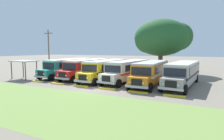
# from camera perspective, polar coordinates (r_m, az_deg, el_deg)

# --- Properties ---
(ground_plane) EXTENTS (220.00, 220.00, 0.00)m
(ground_plane) POSITION_cam_1_polar(r_m,az_deg,el_deg) (21.37, -5.77, -5.52)
(ground_plane) COLOR slate
(foreground_grass_strip) EXTENTS (80.00, 9.23, 0.01)m
(foreground_grass_strip) POSITION_cam_1_polar(r_m,az_deg,el_deg) (16.16, -19.01, -9.68)
(foreground_grass_strip) COLOR olive
(foreground_grass_strip) RESTS_ON ground_plane
(parked_bus_slot_0) EXTENTS (3.13, 10.90, 2.82)m
(parked_bus_slot_0) POSITION_cam_1_polar(r_m,az_deg,el_deg) (31.47, -13.02, 1.03)
(parked_bus_slot_0) COLOR teal
(parked_bus_slot_0) RESTS_ON ground_plane
(parked_bus_slot_1) EXTENTS (2.95, 10.87, 2.82)m
(parked_bus_slot_1) POSITION_cam_1_polar(r_m,az_deg,el_deg) (29.41, -7.43, 0.79)
(parked_bus_slot_1) COLOR red
(parked_bus_slot_1) RESTS_ON ground_plane
(parked_bus_slot_2) EXTENTS (2.74, 10.85, 2.82)m
(parked_bus_slot_2) POSITION_cam_1_polar(r_m,az_deg,el_deg) (27.04, -1.90, 0.36)
(parked_bus_slot_2) COLOR yellow
(parked_bus_slot_2) RESTS_ON ground_plane
(parked_bus_slot_3) EXTENTS (3.44, 10.96, 2.82)m
(parked_bus_slot_3) POSITION_cam_1_polar(r_m,az_deg,el_deg) (26.05, 5.01, 0.12)
(parked_bus_slot_3) COLOR silver
(parked_bus_slot_3) RESTS_ON ground_plane
(parked_bus_slot_4) EXTENTS (2.74, 10.85, 2.82)m
(parked_bus_slot_4) POSITION_cam_1_polar(r_m,az_deg,el_deg) (24.34, 11.86, -0.42)
(parked_bus_slot_4) COLOR orange
(parked_bus_slot_4) RESTS_ON ground_plane
(parked_bus_slot_5) EXTENTS (3.48, 10.96, 2.82)m
(parked_bus_slot_5) POSITION_cam_1_polar(r_m,az_deg,el_deg) (24.12, 20.82, -0.75)
(parked_bus_slot_5) COLOR #9E9993
(parked_bus_slot_5) RESTS_ON ground_plane
(curb_wheelstop_0) EXTENTS (2.00, 0.36, 0.15)m
(curb_wheelstop_0) POSITION_cam_1_polar(r_m,az_deg,el_deg) (27.05, -21.83, -3.30)
(curb_wheelstop_0) COLOR yellow
(curb_wheelstop_0) RESTS_ON ground_plane
(curb_wheelstop_1) EXTENTS (2.00, 0.36, 0.15)m
(curb_wheelstop_1) POSITION_cam_1_polar(r_m,az_deg,el_deg) (24.55, -16.31, -4.03)
(curb_wheelstop_1) COLOR yellow
(curb_wheelstop_1) RESTS_ON ground_plane
(curb_wheelstop_2) EXTENTS (2.00, 0.36, 0.15)m
(curb_wheelstop_2) POSITION_cam_1_polar(r_m,az_deg,el_deg) (22.33, -9.61, -4.87)
(curb_wheelstop_2) COLOR yellow
(curb_wheelstop_2) RESTS_ON ground_plane
(curb_wheelstop_3) EXTENTS (2.00, 0.36, 0.15)m
(curb_wheelstop_3) POSITION_cam_1_polar(r_m,az_deg,el_deg) (20.49, -1.56, -5.79)
(curb_wheelstop_3) COLOR yellow
(curb_wheelstop_3) RESTS_ON ground_plane
(curb_wheelstop_4) EXTENTS (2.00, 0.36, 0.15)m
(curb_wheelstop_4) POSITION_cam_1_polar(r_m,az_deg,el_deg) (19.13, 7.89, -6.71)
(curb_wheelstop_4) COLOR yellow
(curb_wheelstop_4) RESTS_ON ground_plane
(curb_wheelstop_5) EXTENTS (2.00, 0.36, 0.15)m
(curb_wheelstop_5) POSITION_cam_1_polar(r_m,az_deg,el_deg) (18.36, 18.49, -7.53)
(curb_wheelstop_5) COLOR yellow
(curb_wheelstop_5) RESTS_ON ground_plane
(broad_shade_tree) EXTENTS (10.60, 9.46, 10.05)m
(broad_shade_tree) POSITION_cam_1_polar(r_m,az_deg,el_deg) (37.15, 15.07, 9.42)
(broad_shade_tree) COLOR brown
(broad_shade_tree) RESTS_ON ground_plane
(utility_pole) EXTENTS (1.80, 0.20, 7.75)m
(utility_pole) POSITION_cam_1_polar(r_m,az_deg,el_deg) (34.26, -18.76, 5.54)
(utility_pole) COLOR brown
(utility_pole) RESTS_ON ground_plane
(waiting_shelter) EXTENTS (3.60, 2.60, 2.72)m
(waiting_shelter) POSITION_cam_1_polar(r_m,az_deg,el_deg) (30.85, -25.35, 2.11)
(waiting_shelter) COLOR brown
(waiting_shelter) RESTS_ON ground_plane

